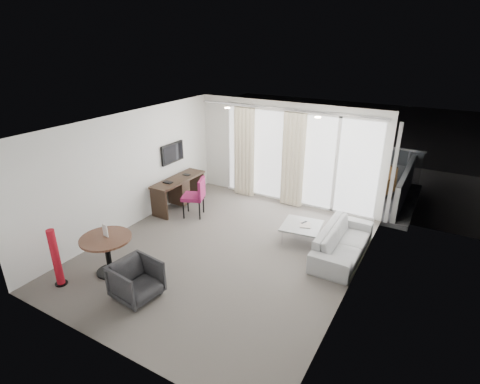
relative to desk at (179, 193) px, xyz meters
The scene contains 28 objects.
floor 2.55m from the desk, 30.27° to the right, with size 5.00×6.00×0.00m, color #5A554E.
ceiling 3.36m from the desk, 30.27° to the right, with size 5.00×6.00×0.00m, color white.
wall_left 1.60m from the desk, 104.15° to the right, with size 0.00×6.00×2.60m, color silver.
wall_right 4.94m from the desk, 15.21° to the right, with size 0.00×6.00×2.60m, color silver.
wall_front 4.88m from the desk, 62.97° to the right, with size 5.00×0.00×2.60m, color silver.
window_panel 3.12m from the desk, 34.64° to the left, with size 4.00×0.02×2.38m, color white, non-canonical shape.
window_frame 3.11m from the desk, 34.40° to the left, with size 4.10×0.06×2.44m, color white, non-canonical shape.
curtain_left 2.03m from the desk, 56.37° to the left, with size 0.60×0.20×2.38m, color beige, non-canonical shape.
curtain_right 2.99m from the desk, 32.50° to the left, with size 0.60×0.20×2.38m, color beige, non-canonical shape.
curtain_track 3.38m from the desk, 35.38° to the left, with size 4.80×0.04×0.04m, color #B2B2B7, non-canonical shape.
downlight_a 2.57m from the desk, 14.37° to the left, with size 0.12×0.12×0.02m, color #FFE0B2.
downlight_b 4.05m from the desk, ahead, with size 0.12×0.12×0.02m, color #FFE0B2.
desk is the anchor object (origin of this frame).
tv 1.02m from the desk, 147.17° to the left, with size 0.05×0.80×0.50m, color black, non-canonical shape.
desk_chair 0.68m from the desk, 21.14° to the right, with size 0.53×0.49×0.97m, color maroon, non-canonical shape.
round_table 3.04m from the desk, 76.61° to the right, with size 0.92×0.92×0.73m, color #533122, non-canonical shape.
menu_card 3.01m from the desk, 76.90° to the right, with size 0.13×0.02×0.24m, color white, non-canonical shape.
red_lamp 3.66m from the desk, 86.48° to the right, with size 0.22×0.22×1.08m, color #A5101E.
tub_armchair 3.63m from the desk, 62.74° to the right, with size 0.70×0.72×0.65m, color #272629.
coffee_table 3.35m from the desk, ahead, with size 0.80×0.80×0.36m, color gray, non-canonical shape.
remote 3.35m from the desk, ahead, with size 0.05×0.17×0.02m, color black, non-canonical shape.
magazine 3.41m from the desk, ahead, with size 0.24×0.30×0.02m, color gray, non-canonical shape.
sofa 4.28m from the desk, ahead, with size 1.99×0.78×0.58m, color #989898.
terrace_slab 4.09m from the desk, 52.47° to the left, with size 5.60×3.00×0.12m, color #4D4D50.
rattan_chair_a 4.40m from the desk, 47.04° to the left, with size 0.51×0.51×0.74m, color #55371A, non-canonical shape.
rattan_chair_b 5.33m from the desk, 35.67° to the left, with size 0.60×0.60×0.88m, color #55371A, non-canonical shape.
rattan_table 4.55m from the desk, 38.67° to the left, with size 0.52×0.52×0.52m, color #55371A, non-canonical shape.
balustrade 5.30m from the desk, 62.08° to the left, with size 5.50×0.06×1.05m, color #B2B2B7, non-canonical shape.
Camera 1 is at (3.55, -5.57, 4.07)m, focal length 28.00 mm.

